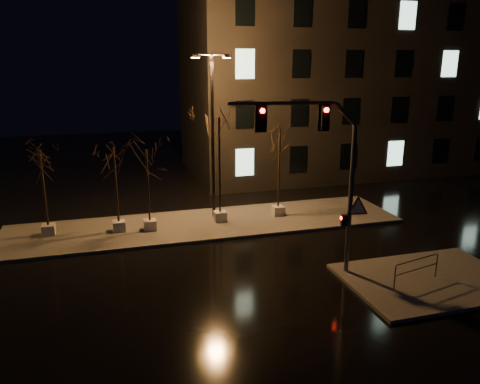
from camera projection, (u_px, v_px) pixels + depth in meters
name	position (u px, v px, depth m)	size (l,w,h in m)	color
ground	(235.00, 268.00, 20.90)	(90.00, 90.00, 0.00)	black
median	(207.00, 224.00, 26.44)	(22.00, 5.00, 0.15)	#4C4944
sidewalk_corner	(429.00, 280.00, 19.63)	(7.00, 5.00, 0.15)	#4C4944
building	(338.00, 80.00, 39.28)	(25.00, 12.00, 15.00)	black
tree_0	(42.00, 170.00, 23.66)	(1.80, 1.80, 4.62)	beige
tree_1	(115.00, 167.00, 24.21)	(1.80, 1.80, 4.66)	beige
tree_2	(147.00, 168.00, 24.43)	(1.80, 1.80, 4.51)	beige
tree_3	(219.00, 141.00, 25.53)	(1.80, 1.80, 6.07)	beige
tree_4	(279.00, 149.00, 26.70)	(1.80, 1.80, 5.27)	beige
traffic_signal_mast	(325.00, 164.00, 18.92)	(5.92, 1.00, 7.29)	#54565B
streetlight_main	(213.00, 126.00, 26.13)	(2.30, 0.63, 9.20)	black
guard_rail_a	(417.00, 267.00, 19.00)	(2.44, 0.62, 1.08)	#54565B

